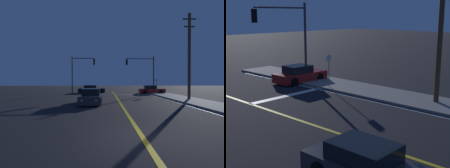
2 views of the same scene
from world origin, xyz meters
The scene contains 12 objects.
ground_plane centered at (0.00, 0.00, 0.00)m, with size 160.00×160.00×0.00m, color black.
sidewalk_right centered at (7.26, 11.20, 0.07)m, with size 3.20×40.32×0.15m, color gray.
lane_line_center centered at (0.00, 11.20, 0.01)m, with size 0.20×38.08×0.01m, color gold.
lane_line_edge_right centered at (5.41, 11.20, 0.01)m, with size 0.16×38.08×0.01m, color silver.
stop_bar centered at (2.83, 20.90, 0.01)m, with size 5.66×0.50×0.01m, color silver.
car_far_approaching_black centered at (-3.86, 25.72, 0.58)m, with size 4.68×2.09×1.34m.
car_parked_curb_charcoal centered at (-2.62, 10.03, 0.58)m, with size 1.91×4.61×1.34m.
car_mid_block_red centered at (6.22, 23.68, 0.58)m, with size 4.22×2.02×1.34m.
traffic_signal_near_right centered at (4.83, 23.20, 4.09)m, with size 4.63×0.28×6.09m.
traffic_signal_far_left centered at (-5.22, 21.80, 3.94)m, with size 3.59×0.28×5.95m.
utility_pole_right centered at (7.56, 12.85, 4.76)m, with size 1.42×0.30×9.22m.
street_sign_corner centered at (6.16, 20.40, 1.65)m, with size 0.56×0.10×2.46m.
Camera 1 is at (-1.29, -6.27, 1.98)m, focal length 29.25 mm.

